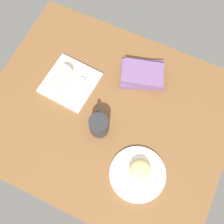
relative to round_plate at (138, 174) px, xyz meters
The scene contains 8 objects.
dining_table 30.04cm from the round_plate, 39.14° to the right, with size 110.00×90.00×4.00cm, color brown.
round_plate is the anchor object (origin of this frame).
scone_pastry 3.65cm from the round_plate, 91.57° to the right, with size 9.20×8.74×5.31cm, color #DDB472.
square_plate 52.04cm from the round_plate, 29.26° to the right, with size 22.64×22.64×1.60cm, color silver.
sauce_cup 48.48cm from the round_plate, 33.37° to the right, with size 4.98×4.98×2.28cm.
breakfast_wrap 55.23cm from the round_plate, 26.38° to the right, with size 5.77×5.77×11.36cm, color beige.
book_stack 45.86cm from the round_plate, 69.11° to the right, with size 23.90×20.85×6.35cm.
coffee_mug 26.17cm from the round_plate, 26.38° to the right, with size 10.06×12.45×10.23cm.
Camera 1 is at (-21.37, 40.11, 127.04)cm, focal length 46.60 mm.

